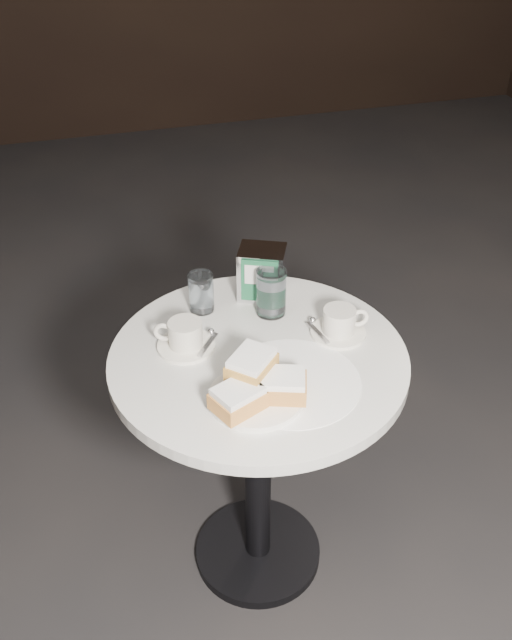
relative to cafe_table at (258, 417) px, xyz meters
The scene contains 9 objects.
ground 0.55m from the cafe_table, ahead, with size 7.00×7.00×0.00m, color black.
cafe_table is the anchor object (origin of this frame).
sugar_spill 0.23m from the cafe_table, 68.72° to the right, with size 0.31×0.31×0.00m, color white.
beignet_plate 0.28m from the cafe_table, 107.24° to the right, with size 0.23×0.22×0.10m.
coffee_cup_left 0.29m from the cafe_table, 154.86° to the left, with size 0.18×0.18×0.07m.
coffee_cup_right 0.31m from the cafe_table, ahead, with size 0.15×0.14×0.07m.
water_glass_left 0.34m from the cafe_table, 111.55° to the left, with size 0.08×0.08×0.10m.
water_glass_right 0.31m from the cafe_table, 63.64° to the left, with size 0.10×0.10×0.12m.
napkin_dispenser 0.37m from the cafe_table, 71.90° to the left, with size 0.14×0.13×0.14m.
Camera 1 is at (-0.36, -1.25, 1.77)m, focal length 40.00 mm.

